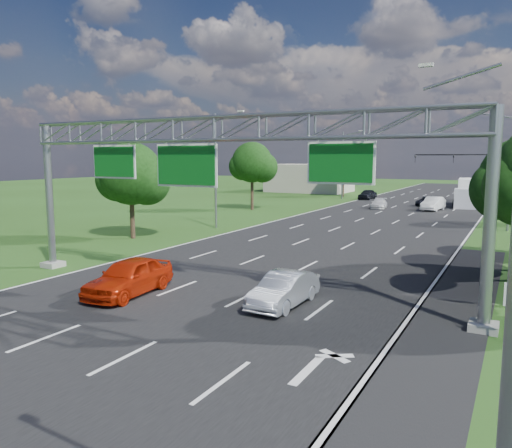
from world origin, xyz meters
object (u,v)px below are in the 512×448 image
Objects in this scene: traffic_signal at (481,166)px; silver_sedan at (284,289)px; sign_gantry at (220,142)px; red_coupe at (129,277)px; box_truck at (469,193)px.

traffic_signal reaches higher than silver_sedan.
silver_sedan is at bearing -9.87° from sign_gantry.
sign_gantry is 7.35m from red_coupe.
box_truck is at bearing 83.12° from sign_gantry.
box_truck is at bearing 74.65° from red_coupe.
traffic_signal is 4.66m from box_truck.
red_coupe is at bearing -145.26° from sign_gantry.
silver_sedan is at bearing 9.17° from red_coupe.
red_coupe is (-3.43, -2.38, -6.05)m from sign_gantry.
traffic_signal is at bearing 82.32° from sign_gantry.
box_truck reaches higher than silver_sedan.
silver_sedan is at bearing -97.66° from box_truck.
silver_sedan is at bearing -93.88° from traffic_signal.
red_coupe is at bearing -164.28° from silver_sedan.
sign_gantry is 7.14m from silver_sedan.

